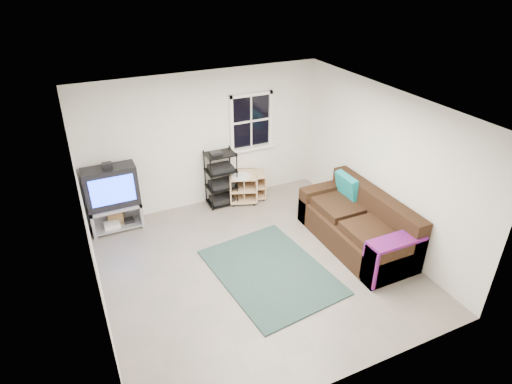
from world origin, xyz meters
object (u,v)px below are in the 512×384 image
tv_unit (112,193)px  av_rack (221,182)px  side_table_right (243,185)px  side_table_left (253,184)px  sofa (358,226)px

tv_unit → av_rack: 2.04m
av_rack → side_table_right: bearing=-4.5°
side_table_left → sofa: (0.93, -2.25, 0.07)m
av_rack → sofa: (1.61, -2.23, -0.13)m
side_table_left → side_table_right: size_ratio=0.80×
av_rack → side_table_right: size_ratio=1.66×
av_rack → sofa: size_ratio=0.51×
side_table_left → av_rack: bearing=-178.9°
sofa → tv_unit: bearing=148.7°
av_rack → tv_unit: bearing=-179.4°
tv_unit → side_table_left: (2.70, 0.03, -0.43)m
sofa → side_table_right: bearing=118.1°
av_rack → side_table_left: av_rack is taller
tv_unit → side_table_left: size_ratio=2.39×
tv_unit → side_table_left: tv_unit is taller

